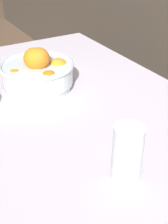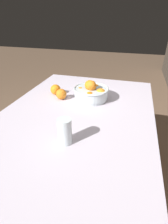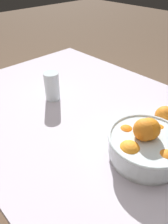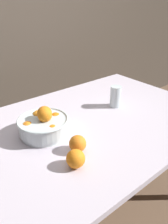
{
  "view_description": "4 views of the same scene",
  "coord_description": "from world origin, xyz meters",
  "px_view_note": "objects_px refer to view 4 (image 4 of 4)",
  "views": [
    {
      "loc": [
        0.68,
        -0.32,
        1.24
      ],
      "look_at": [
        0.03,
        0.06,
        0.78
      ],
      "focal_mm": 50.0,
      "sensor_mm": 36.0,
      "label": 1
    },
    {
      "loc": [
        0.89,
        0.32,
        1.3
      ],
      "look_at": [
        0.01,
        0.07,
        0.78
      ],
      "focal_mm": 28.0,
      "sensor_mm": 36.0,
      "label": 2
    },
    {
      "loc": [
        -0.5,
        0.55,
        1.3
      ],
      "look_at": [
        0.02,
        0.06,
        0.79
      ],
      "focal_mm": 35.0,
      "sensor_mm": 36.0,
      "label": 3
    },
    {
      "loc": [
        -0.69,
        -0.81,
        1.37
      ],
      "look_at": [
        -0.01,
        0.03,
        0.79
      ],
      "focal_mm": 35.0,
      "sensor_mm": 36.0,
      "label": 4
    }
  ],
  "objects_px": {
    "orange_loose_near_bowl": "(78,144)",
    "fruit_bowl": "(44,124)",
    "orange_loose_front": "(76,159)",
    "juice_glass": "(115,97)"
  },
  "relations": [
    {
      "from": "juice_glass",
      "to": "orange_loose_front",
      "type": "distance_m",
      "value": 0.61
    },
    {
      "from": "orange_loose_near_bowl",
      "to": "orange_loose_front",
      "type": "distance_m",
      "value": 0.1
    },
    {
      "from": "orange_loose_near_bowl",
      "to": "fruit_bowl",
      "type": "bearing_deg",
      "value": 102.72
    },
    {
      "from": "fruit_bowl",
      "to": "juice_glass",
      "type": "bearing_deg",
      "value": -0.6
    },
    {
      "from": "juice_glass",
      "to": "orange_loose_near_bowl",
      "type": "distance_m",
      "value": 0.51
    },
    {
      "from": "fruit_bowl",
      "to": "orange_loose_front",
      "type": "xyz_separation_m",
      "value": [
        -0.02,
        -0.29,
        -0.02
      ]
    },
    {
      "from": "juice_glass",
      "to": "orange_loose_near_bowl",
      "type": "height_order",
      "value": "juice_glass"
    },
    {
      "from": "fruit_bowl",
      "to": "juice_glass",
      "type": "distance_m",
      "value": 0.52
    },
    {
      "from": "orange_loose_front",
      "to": "orange_loose_near_bowl",
      "type": "bearing_deg",
      "value": 47.86
    },
    {
      "from": "fruit_bowl",
      "to": "orange_loose_front",
      "type": "relative_size",
      "value": 3.23
    }
  ]
}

